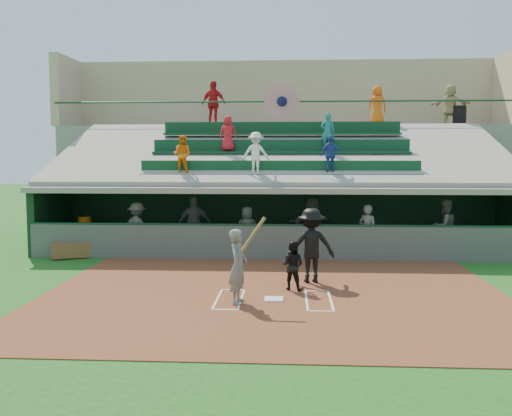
# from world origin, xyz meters

# --- Properties ---
(ground) EXTENTS (100.00, 100.00, 0.00)m
(ground) POSITION_xyz_m (0.00, 0.00, 0.00)
(ground) COLOR #1A5417
(ground) RESTS_ON ground
(dirt_slab) EXTENTS (11.00, 9.00, 0.02)m
(dirt_slab) POSITION_xyz_m (0.00, 0.50, 0.01)
(dirt_slab) COLOR brown
(dirt_slab) RESTS_ON ground
(home_plate) EXTENTS (0.43, 0.43, 0.03)m
(home_plate) POSITION_xyz_m (0.00, 0.00, 0.04)
(home_plate) COLOR white
(home_plate) RESTS_ON dirt_slab
(batters_box_chalk) EXTENTS (2.65, 1.85, 0.01)m
(batters_box_chalk) POSITION_xyz_m (0.00, 0.00, 0.02)
(batters_box_chalk) COLOR white
(batters_box_chalk) RESTS_ON dirt_slab
(dugout_floor) EXTENTS (16.00, 3.50, 0.04)m
(dugout_floor) POSITION_xyz_m (0.00, 6.75, 0.02)
(dugout_floor) COLOR gray
(dugout_floor) RESTS_ON ground
(concourse_slab) EXTENTS (20.00, 3.00, 4.60)m
(concourse_slab) POSITION_xyz_m (0.00, 13.50, 2.30)
(concourse_slab) COLOR gray
(concourse_slab) RESTS_ON ground
(grandstand) EXTENTS (20.40, 10.40, 7.80)m
(grandstand) POSITION_xyz_m (-0.01, 10.51, 2.26)
(grandstand) COLOR #515752
(grandstand) RESTS_ON ground
(batter_at_plate) EXTENTS (0.87, 0.75, 1.95)m
(batter_at_plate) POSITION_xyz_m (-0.78, -0.35, 0.87)
(batter_at_plate) COLOR #585B56
(batter_at_plate) RESTS_ON dirt_slab
(catcher) EXTENTS (0.71, 0.63, 1.21)m
(catcher) POSITION_xyz_m (0.43, 1.01, 0.62)
(catcher) COLOR black
(catcher) RESTS_ON dirt_slab
(home_umpire) EXTENTS (1.34, 0.90, 1.93)m
(home_umpire) POSITION_xyz_m (0.92, 1.89, 0.98)
(home_umpire) COLOR black
(home_umpire) RESTS_ON dirt_slab
(dugout_bench) EXTENTS (14.89, 7.18, 0.48)m
(dugout_bench) POSITION_xyz_m (0.13, 8.05, 0.28)
(dugout_bench) COLOR brown
(dugout_bench) RESTS_ON dugout_floor
(white_table) EXTENTS (0.98, 0.88, 0.70)m
(white_table) POSITION_xyz_m (-6.83, 6.43, 0.39)
(white_table) COLOR silver
(white_table) RESTS_ON dugout_floor
(water_cooler) EXTENTS (0.45, 0.45, 0.45)m
(water_cooler) POSITION_xyz_m (-6.76, 6.47, 0.96)
(water_cooler) COLOR #CD610C
(water_cooler) RESTS_ON white_table
(dugout_player_a) EXTENTS (1.24, 0.97, 1.69)m
(dugout_player_a) POSITION_xyz_m (-4.79, 6.01, 0.88)
(dugout_player_a) COLOR #60635D
(dugout_player_a) RESTS_ON dugout_floor
(dugout_player_b) EXTENTS (1.19, 0.71, 1.90)m
(dugout_player_b) POSITION_xyz_m (-2.89, 6.36, 0.99)
(dugout_player_b) COLOR #535651
(dugout_player_b) RESTS_ON dugout_floor
(dugout_player_c) EXTENTS (0.78, 0.52, 1.56)m
(dugout_player_c) POSITION_xyz_m (-1.07, 6.17, 0.82)
(dugout_player_c) COLOR #555853
(dugout_player_c) RESTS_ON dugout_floor
(dugout_player_d) EXTENTS (1.73, 1.27, 1.81)m
(dugout_player_d) POSITION_xyz_m (1.14, 7.07, 0.94)
(dugout_player_d) COLOR #585A55
(dugout_player_d) RESTS_ON dugout_floor
(dugout_player_e) EXTENTS (0.74, 0.69, 1.71)m
(dugout_player_e) POSITION_xyz_m (2.86, 5.47, 0.89)
(dugout_player_e) COLOR #5C5E59
(dugout_player_e) RESTS_ON dugout_floor
(dugout_player_f) EXTENTS (1.10, 0.99, 1.84)m
(dugout_player_f) POSITION_xyz_m (5.46, 6.14, 0.96)
(dugout_player_f) COLOR #5C5F5A
(dugout_player_f) RESTS_ON dugout_floor
(trash_bin) EXTENTS (0.56, 0.56, 0.83)m
(trash_bin) POSITION_xyz_m (7.69, 12.62, 5.02)
(trash_bin) COLOR black
(trash_bin) RESTS_ON concourse_slab
(concourse_staff_a) EXTENTS (1.25, 0.85, 1.97)m
(concourse_staff_a) POSITION_xyz_m (-3.02, 12.52, 5.59)
(concourse_staff_a) COLOR red
(concourse_staff_a) RESTS_ON concourse_slab
(concourse_staff_b) EXTENTS (0.90, 0.67, 1.70)m
(concourse_staff_b) POSITION_xyz_m (4.11, 12.38, 5.45)
(concourse_staff_b) COLOR #EE5A0E
(concourse_staff_b) RESTS_ON concourse_slab
(concourse_staff_c) EXTENTS (1.73, 1.02, 1.78)m
(concourse_staff_c) POSITION_xyz_m (7.34, 12.81, 5.49)
(concourse_staff_c) COLOR tan
(concourse_staff_c) RESTS_ON concourse_slab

